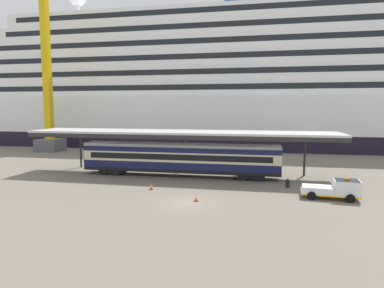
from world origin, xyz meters
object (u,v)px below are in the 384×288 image
Objects in this scene: service_truck at (336,189)px; dockside_crane at (48,61)px; quay_bollard at (288,183)px; cruise_ship at (241,87)px; train_carriage at (180,158)px; traffic_cone_mid at (196,198)px; traffic_cone_near at (151,186)px.

dockside_crane reaches higher than service_truck.
service_truck is 5.59× the size of quay_bollard.
dockside_crane is (-36.09, -17.90, 4.27)m from cruise_ship.
train_carriage is at bearing -31.26° from dockside_crane.
cruise_ship is 219.42× the size of traffic_cone_mid.
cruise_ship is at bearing 88.12° from traffic_cone_mid.
service_truck reaches higher than quay_bollard.
traffic_cone_mid is (4.07, -10.60, -2.00)m from train_carriage.
quay_bollard is (14.22, 3.68, 0.18)m from traffic_cone_near.
train_carriage reaches higher than service_truck.
cruise_ship reaches higher than traffic_cone_mid.
service_truck is at bearing 14.37° from traffic_cone_mid.
dockside_crane is (-47.36, 25.82, 16.48)m from service_truck.
train_carriage is 38.35× the size of traffic_cone_mid.
service_truck reaches higher than traffic_cone_near.
cruise_ship is 46.05m from traffic_cone_near.
dockside_crane is at bearing 139.89° from traffic_cone_mid.
quay_bollard is at bearing -15.59° from train_carriage.
cruise_ship reaches higher than traffic_cone_near.
cruise_ship is 26.34× the size of service_truck.
traffic_cone_near is at bearing -41.52° from dockside_crane.
cruise_ship is at bearing 81.23° from train_carriage.
service_truck is (11.27, -43.72, -12.21)m from cruise_ship.
quay_bollard is at bearing 14.50° from traffic_cone_near.
traffic_cone_near is 6.40m from traffic_cone_mid.
dockside_crane is at bearing 151.40° from service_truck.
train_carriage is 11.53m from traffic_cone_mid.
train_carriage is at bearing -98.77° from cruise_ship.
quay_bollard is (12.84, -3.58, -1.80)m from train_carriage.
train_carriage is 18.46m from service_truck.
traffic_cone_near is at bearing -100.77° from train_carriage.
service_truck is 0.10× the size of dockside_crane.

